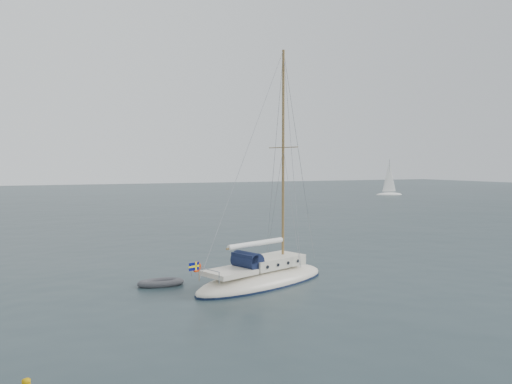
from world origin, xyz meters
name	(u,v)px	position (x,y,z in m)	size (l,w,h in m)	color
ground	(288,280)	(0.00, 0.00, 0.00)	(300.00, 300.00, 0.00)	black
sailboat	(263,266)	(-1.75, -0.25, 1.05)	(9.75, 2.92, 13.89)	beige
dinghy	(161,283)	(-7.06, 1.81, 0.16)	(2.60, 1.17, 0.37)	#48484D
distant_yacht_b	(389,179)	(58.26, 61.99, 3.56)	(6.29, 3.35, 8.33)	white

